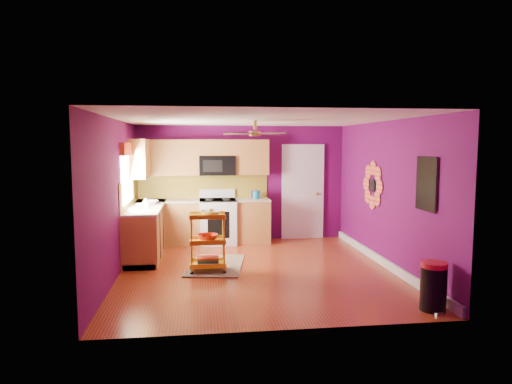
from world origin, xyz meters
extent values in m
plane|color=maroon|center=(0.00, 0.00, 0.00)|extent=(5.00, 5.00, 0.00)
cube|color=#5C0A52|center=(0.00, 2.50, 1.25)|extent=(4.50, 0.04, 2.50)
cube|color=#5C0A52|center=(0.00, -2.50, 1.25)|extent=(4.50, 0.04, 2.50)
cube|color=#5C0A52|center=(-2.25, 0.00, 1.25)|extent=(0.04, 5.00, 2.50)
cube|color=#5C0A52|center=(2.25, 0.00, 1.25)|extent=(0.04, 5.00, 2.50)
cube|color=silver|center=(0.00, 0.00, 2.50)|extent=(4.50, 5.00, 0.04)
cube|color=white|center=(2.22, 0.00, 0.07)|extent=(0.05, 4.90, 0.14)
cube|color=#965C29|center=(-1.95, 1.35, 0.45)|extent=(0.60, 2.30, 0.90)
cube|color=#965C29|center=(-0.85, 2.20, 0.45)|extent=(2.80, 0.60, 0.90)
cube|color=beige|center=(-1.95, 1.35, 0.92)|extent=(0.63, 2.30, 0.04)
cube|color=beige|center=(-0.85, 2.20, 0.92)|extent=(2.80, 0.63, 0.04)
cube|color=black|center=(-1.95, 1.35, 0.05)|extent=(0.54, 2.30, 0.10)
cube|color=black|center=(-0.85, 2.20, 0.05)|extent=(2.80, 0.54, 0.10)
cube|color=white|center=(-0.55, 2.17, 0.46)|extent=(0.76, 0.66, 0.92)
cube|color=black|center=(-0.55, 2.17, 0.93)|extent=(0.76, 0.62, 0.03)
cube|color=white|center=(-0.55, 2.45, 1.04)|extent=(0.76, 0.06, 0.18)
cube|color=black|center=(-0.55, 1.84, 0.45)|extent=(0.45, 0.02, 0.55)
cube|color=#965C29|center=(-1.59, 2.33, 1.83)|extent=(1.32, 0.33, 0.75)
cube|color=#965C29|center=(0.19, 2.33, 1.83)|extent=(0.72, 0.33, 0.75)
cube|color=#965C29|center=(-0.55, 2.33, 2.03)|extent=(0.76, 0.33, 0.34)
cube|color=#965C29|center=(-2.08, 1.85, 1.83)|extent=(0.33, 1.30, 0.75)
cube|color=black|center=(-0.55, 2.30, 1.65)|extent=(0.76, 0.38, 0.40)
cube|color=brown|center=(-0.85, 2.49, 1.20)|extent=(2.80, 0.01, 0.51)
cube|color=brown|center=(-2.24, 1.35, 1.20)|extent=(0.01, 2.30, 0.51)
cube|color=white|center=(-2.23, 1.05, 1.55)|extent=(0.03, 1.20, 1.00)
cube|color=red|center=(-2.20, 1.05, 2.02)|extent=(0.08, 1.35, 0.22)
cube|color=white|center=(1.35, 2.48, 1.02)|extent=(0.85, 0.04, 2.05)
cube|color=white|center=(1.35, 2.46, 1.02)|extent=(0.95, 0.02, 2.15)
sphere|color=#BF8C3F|center=(1.67, 2.42, 1.00)|extent=(0.07, 0.07, 0.07)
cylinder|color=black|center=(2.23, 0.60, 1.35)|extent=(0.01, 0.24, 0.24)
cube|color=#1AA7AC|center=(2.23, -1.40, 1.55)|extent=(0.03, 0.52, 0.72)
cube|color=black|center=(2.21, -1.40, 1.55)|extent=(0.01, 0.56, 0.76)
cylinder|color=#BF8C3F|center=(0.00, 0.20, 2.42)|extent=(0.06, 0.06, 0.16)
cylinder|color=#BF8C3F|center=(0.00, 0.20, 2.28)|extent=(0.20, 0.20, 0.08)
cube|color=#4C2D19|center=(0.27, 0.47, 2.28)|extent=(0.47, 0.47, 0.01)
cube|color=#4C2D19|center=(-0.27, 0.47, 2.28)|extent=(0.47, 0.47, 0.01)
cube|color=#4C2D19|center=(-0.27, -0.07, 2.28)|extent=(0.47, 0.47, 0.01)
cube|color=#4C2D19|center=(0.27, -0.07, 2.28)|extent=(0.47, 0.47, 0.01)
cube|color=black|center=(-0.67, 0.35, 0.01)|extent=(1.13, 1.60, 0.02)
cylinder|color=gold|center=(-1.07, -0.19, 0.50)|extent=(0.03, 0.03, 0.91)
cylinder|color=gold|center=(-0.55, -0.19, 0.50)|extent=(0.03, 0.03, 0.91)
cylinder|color=gold|center=(-1.07, 0.18, 0.50)|extent=(0.03, 0.03, 0.91)
cylinder|color=gold|center=(-0.55, 0.17, 0.50)|extent=(0.03, 0.03, 0.91)
sphere|color=black|center=(-1.07, -0.19, 0.03)|extent=(0.06, 0.06, 0.06)
sphere|color=black|center=(-0.55, -0.19, 0.03)|extent=(0.06, 0.06, 0.06)
sphere|color=black|center=(-1.07, 0.18, 0.03)|extent=(0.06, 0.06, 0.06)
sphere|color=black|center=(-0.55, 0.17, 0.03)|extent=(0.06, 0.06, 0.06)
cube|color=gold|center=(-0.81, -0.01, 0.93)|extent=(0.59, 0.43, 0.03)
cube|color=gold|center=(-0.81, -0.01, 0.51)|extent=(0.59, 0.43, 0.03)
cube|color=gold|center=(-0.81, -0.01, 0.13)|extent=(0.59, 0.43, 0.03)
imported|color=beige|center=(-0.76, -0.01, 0.98)|extent=(0.33, 0.33, 0.08)
sphere|color=yellow|center=(-0.76, -0.01, 1.01)|extent=(0.11, 0.11, 0.11)
imported|color=red|center=(-0.81, -0.01, 0.58)|extent=(0.34, 0.34, 0.10)
cube|color=navy|center=(-0.81, -0.01, 0.17)|extent=(0.34, 0.26, 0.04)
cube|color=#267233|center=(-0.81, -0.01, 0.21)|extent=(0.34, 0.26, 0.04)
cube|color=red|center=(-0.81, -0.01, 0.24)|extent=(0.34, 0.26, 0.03)
cylinder|color=black|center=(1.99, -2.12, 0.28)|extent=(0.38, 0.38, 0.56)
cylinder|color=#A7171E|center=(1.99, -2.12, 0.59)|extent=(0.32, 0.32, 0.06)
cube|color=beige|center=(1.99, -2.28, 0.01)|extent=(0.12, 0.08, 0.03)
cylinder|color=teal|center=(0.27, 2.20, 1.02)|extent=(0.18, 0.18, 0.16)
sphere|color=teal|center=(0.27, 2.20, 1.12)|extent=(0.06, 0.06, 0.06)
cube|color=beige|center=(0.25, 2.21, 1.03)|extent=(0.22, 0.15, 0.18)
imported|color=#EA3F72|center=(-1.89, 0.95, 1.03)|extent=(0.08, 0.08, 0.18)
imported|color=white|center=(-1.94, 1.22, 1.02)|extent=(0.13, 0.13, 0.16)
imported|color=white|center=(-1.87, 1.60, 0.97)|extent=(0.28, 0.28, 0.07)
imported|color=white|center=(-2.01, 0.97, 0.99)|extent=(0.12, 0.12, 0.09)
camera|label=1|loc=(-0.95, -7.41, 2.10)|focal=32.00mm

